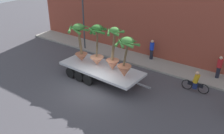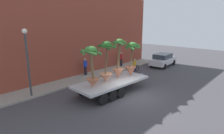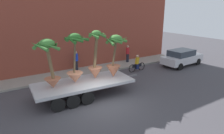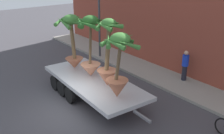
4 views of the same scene
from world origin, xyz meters
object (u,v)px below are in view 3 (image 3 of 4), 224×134
flatbed_trailer (80,85)px  cyclist (137,64)px  potted_palm_middle (114,57)px  parked_car (182,57)px  potted_palm_front (50,63)px  potted_palm_extra (75,60)px  potted_palm_rear (96,60)px  pedestrian_far_left (76,60)px  pedestrian_near_gate (128,53)px

flatbed_trailer → cyclist: cyclist is taller
potted_palm_middle → flatbed_trailer: bearing=174.5°
potted_palm_middle → parked_car: potted_palm_middle is taller
potted_palm_front → potted_palm_extra: 1.54m
potted_palm_middle → cyclist: (4.00, 2.52, -1.68)m
potted_palm_front → potted_palm_extra: potted_palm_extra is taller
potted_palm_rear → cyclist: potted_palm_rear is taller
flatbed_trailer → potted_palm_rear: size_ratio=2.31×
potted_palm_extra → cyclist: potted_palm_extra is taller
cyclist → pedestrian_far_left: 5.41m
potted_palm_extra → cyclist: (6.61, 2.15, -1.77)m
cyclist → pedestrian_far_left: (-4.65, 2.73, 0.37)m
potted_palm_middle → potted_palm_front: (-4.15, 0.27, 0.14)m
flatbed_trailer → cyclist: size_ratio=3.94×
potted_palm_front → cyclist: 8.64m
potted_palm_middle → potted_palm_extra: bearing=171.9°
pedestrian_far_left → parked_car: bearing=-20.8°
potted_palm_front → flatbed_trailer: bearing=-1.2°
flatbed_trailer → potted_palm_extra: potted_palm_extra is taller
flatbed_trailer → parked_car: 11.36m
pedestrian_far_left → potted_palm_rear: bearing=-96.5°
potted_palm_middle → cyclist: bearing=32.2°
flatbed_trailer → pedestrian_near_gate: 8.70m
potted_palm_rear → parked_car: bearing=7.2°
potted_palm_middle → potted_palm_extra: size_ratio=0.92×
flatbed_trailer → pedestrian_far_left: pedestrian_far_left is taller
flatbed_trailer → potted_palm_extra: 1.68m
potted_palm_extra → pedestrian_far_left: size_ratio=1.79×
potted_palm_middle → pedestrian_far_left: 5.45m
cyclist → pedestrian_near_gate: (0.82, 2.55, 0.37)m
cyclist → pedestrian_near_gate: pedestrian_near_gate is taller
cyclist → potted_palm_extra: bearing=-162.0°
pedestrian_near_gate → pedestrian_far_left: (-5.47, 0.18, 0.00)m
flatbed_trailer → potted_palm_rear: (1.21, 0.13, 1.46)m
flatbed_trailer → cyclist: 6.81m
potted_palm_front → potted_palm_extra: bearing=3.7°
potted_palm_rear → pedestrian_far_left: size_ratio=1.84×
cyclist → parked_car: bearing=-10.4°
potted_palm_front → pedestrian_far_left: bearing=54.9°
potted_palm_extra → pedestrian_far_left: (1.95, 4.88, -1.40)m
parked_car → potted_palm_extra: bearing=-173.7°
flatbed_trailer → potted_palm_front: bearing=178.8°
potted_palm_middle → cyclist: potted_palm_middle is taller
pedestrian_near_gate → pedestrian_far_left: bearing=178.1°
potted_palm_front → parked_car: (13.01, 1.36, -1.66)m
pedestrian_near_gate → pedestrian_far_left: size_ratio=1.00×
parked_car → pedestrian_far_left: size_ratio=2.68×
flatbed_trailer → potted_palm_rear: 1.90m
parked_car → pedestrian_near_gate: pedestrian_near_gate is taller
potted_palm_front → pedestrian_near_gate: size_ratio=1.68×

